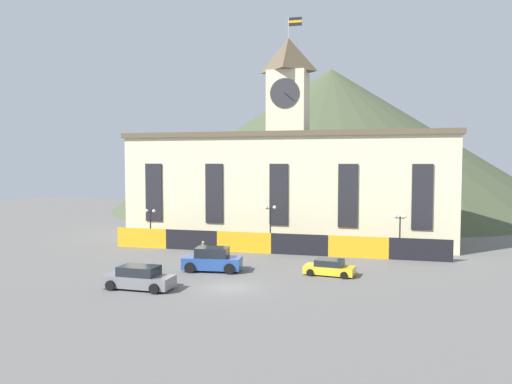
{
  "coord_description": "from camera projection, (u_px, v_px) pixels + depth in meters",
  "views": [
    {
      "loc": [
        11.51,
        -35.81,
        9.61
      ],
      "look_at": [
        0.0,
        8.27,
        6.83
      ],
      "focal_mm": 35.0,
      "sensor_mm": 36.0,
      "label": 1
    }
  ],
  "objects": [
    {
      "name": "street_lamp_left",
      "position": [
        270.0,
        218.0,
        52.73
      ],
      "size": [
        1.26,
        0.36,
        4.98
      ],
      "color": "black",
      "rests_on": "ground"
    },
    {
      "name": "ground_plane",
      "position": [
        229.0,
        288.0,
        38.07
      ],
      "size": [
        160.0,
        160.0,
        0.0
      ],
      "primitive_type": "plane",
      "color": "#605E5B"
    },
    {
      "name": "street_lamp_right",
      "position": [
        150.0,
        219.0,
        56.27
      ],
      "size": [
        1.26,
        0.36,
        4.24
      ],
      "color": "black",
      "rests_on": "ground"
    },
    {
      "name": "hillside_backdrop",
      "position": [
        331.0,
        138.0,
        105.9
      ],
      "size": [
        90.4,
        90.4,
        29.12
      ],
      "primitive_type": "cone",
      "color": "#424C33",
      "rests_on": "ground"
    },
    {
      "name": "banner_fence",
      "position": [
        271.0,
        243.0,
        52.01
      ],
      "size": [
        35.67,
        0.12,
        2.16
      ],
      "color": "gold",
      "rests_on": "ground"
    },
    {
      "name": "car_yellow_coupe",
      "position": [
        329.0,
        268.0,
        42.19
      ],
      "size": [
        4.38,
        2.51,
        1.35
      ],
      "rotation": [
        0.0,
        0.0,
        -0.12
      ],
      "color": "yellow",
      "rests_on": "ground"
    },
    {
      "name": "car_gray_pickup",
      "position": [
        139.0,
        278.0,
        37.64
      ],
      "size": [
        5.34,
        2.46,
        1.75
      ],
      "rotation": [
        0.0,
        0.0,
        3.12
      ],
      "color": "slate",
      "rests_on": "ground"
    },
    {
      "name": "car_blue_van",
      "position": [
        212.0,
        260.0,
        43.75
      ],
      "size": [
        5.29,
        2.84,
        2.1
      ],
      "rotation": [
        0.0,
        0.0,
        3.25
      ],
      "color": "#284C99",
      "rests_on": "ground"
    },
    {
      "name": "pedestrian",
      "position": [
        203.0,
        249.0,
        49.93
      ],
      "size": [
        0.46,
        0.46,
        1.66
      ],
      "rotation": [
        0.0,
        0.0,
        1.93
      ],
      "color": "olive",
      "rests_on": "ground"
    },
    {
      "name": "civic_building",
      "position": [
        288.0,
        182.0,
        60.43
      ],
      "size": [
        38.49,
        11.2,
        26.75
      ],
      "color": "beige",
      "rests_on": "ground"
    },
    {
      "name": "street_lamp_center",
      "position": [
        400.0,
        226.0,
        49.42
      ],
      "size": [
        1.26,
        0.36,
        4.39
      ],
      "color": "black",
      "rests_on": "ground"
    }
  ]
}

